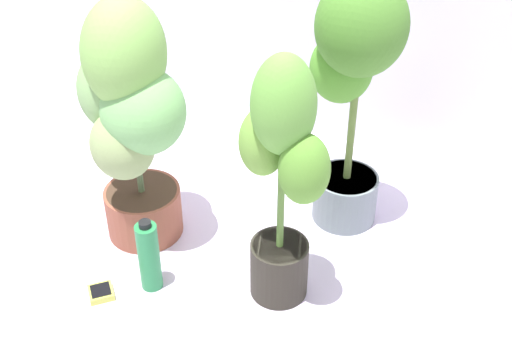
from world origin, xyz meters
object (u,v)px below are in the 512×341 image
Objects in this scene: potted_plant_front_right at (282,171)px; hygrometer_box at (101,293)px; nutrient_bottle at (149,256)px; potted_plant_back_right at (353,77)px; potted_plant_front_left at (130,111)px.

hygrometer_box is at bearing -149.20° from potted_plant_front_right.
potted_plant_front_right is 3.12× the size of nutrient_bottle.
potted_plant_back_right is at bearing 7.46° from hygrometer_box.
potted_plant_front_right is 0.58m from potted_plant_front_left.
potted_plant_back_right is 1.11m from hygrometer_box.
potted_plant_front_right reaches higher than nutrient_bottle.
potted_plant_front_right is 0.49m from potted_plant_back_right.
potted_plant_front_left is (-0.58, 0.03, 0.03)m from potted_plant_front_right.
potted_plant_back_right is 0.75m from potted_plant_front_left.
nutrient_bottle is at bearing -121.98° from potted_plant_back_right.
nutrient_bottle is (0.19, -0.21, -0.39)m from potted_plant_front_left.
potted_plant_front_right is 0.91× the size of potted_plant_back_right.
hygrometer_box is at bearing -78.84° from potted_plant_front_left.
hygrometer_box is (-0.54, -0.78, -0.58)m from potted_plant_back_right.
nutrient_bottle is at bearing -154.71° from potted_plant_front_right.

